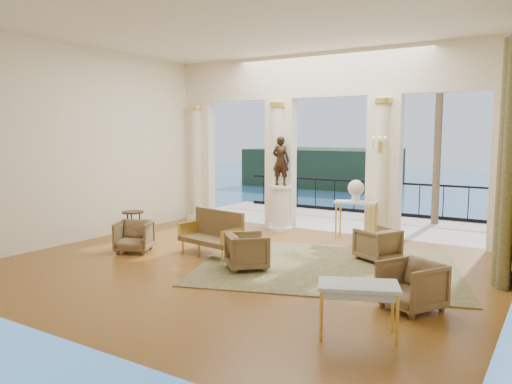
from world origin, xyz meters
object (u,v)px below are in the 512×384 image
Objects in this scene: armchair_c at (377,243)px; statue at (281,161)px; armchair_b at (411,283)px; armchair_d at (247,249)px; side_table at (133,216)px; pedestal at (280,209)px; armchair_a at (134,235)px; settee at (213,233)px; console_table at (355,208)px; game_table at (358,289)px.

armchair_c is 3.91m from statue.
armchair_b is 6.30m from statue.
armchair_d is 4.14m from statue.
armchair_c is at bearing 18.10° from side_table.
armchair_d is at bearing -69.67° from pedestal.
armchair_a is 1.73m from settee.
settee is at bearing 9.19° from side_table.
console_table reaches higher than armchair_d.
side_table reaches higher than armchair_d.
statue is at bearing 103.84° from game_table.
armchair_c is (-1.32, 2.43, -0.02)m from armchair_b.
console_table is (3.54, 3.65, 0.40)m from armchair_a.
console_table is at bearing 39.70° from side_table.
armchair_a is 0.57× the size of statue.
armchair_d reaches higher than armchair_a.
armchair_b is 0.60× the size of statue.
console_table is at bearing 149.66° from armchair_b.
pedestal is at bearing -91.47° from armchair_c.
pedestal is 1.14× the size of console_table.
armchair_d is 0.73× the size of console_table.
console_table is (1.96, 2.96, 0.31)m from settee.
statue is 1.24× the size of console_table.
settee reaches higher than armchair_b.
side_table is at bearing 110.02° from armchair_a.
armchair_a is 0.93× the size of side_table.
armchair_d is (-3.15, 0.53, -0.01)m from armchair_b.
armchair_d is 0.64× the size of pedestal.
console_table reaches higher than side_table.
armchair_d is at bearing 123.43° from game_table.
armchair_c is 0.97× the size of armchair_d.
armchair_c is 0.65× the size of game_table.
armchair_a is 0.50× the size of settee.
armchair_a is at bearing 139.41° from game_table.
statue is at bearing 41.35° from armchair_a.
game_table is at bearing -19.18° from side_table.
armchair_a is 5.05m from armchair_c.
settee is 1.32× the size of game_table.
armchair_d is 0.95× the size of side_table.
armchair_b is at bearing -70.80° from console_table.
armchair_d is at bearing 103.96° from statue.
game_table is at bearing -168.32° from armchair_d.
armchair_a is 1.01× the size of armchair_c.
pedestal is at bearing 173.62° from statue.
armchair_a is at bearing 62.61° from statue.
armchair_b is 4.50m from settee.
statue reaches higher than armchair_d.
console_table is (-2.11, 5.38, 0.16)m from game_table.
armchair_d is (2.80, 0.12, 0.01)m from armchair_a.
side_table is (-1.86, -3.39, 0.11)m from pedestal.
armchair_b is 1.03× the size of armchair_d.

